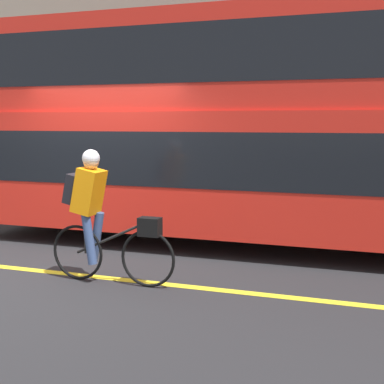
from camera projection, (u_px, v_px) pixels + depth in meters
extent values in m
plane|color=#232326|center=(58.00, 273.00, 6.95)|extent=(80.00, 80.00, 0.00)
cube|color=yellow|center=(58.00, 273.00, 6.95)|extent=(50.00, 0.14, 0.01)
cube|color=#A8A399|center=(190.00, 208.00, 11.81)|extent=(60.00, 2.51, 0.11)
cube|color=gray|center=(210.00, 45.00, 12.64)|extent=(60.00, 0.30, 7.49)
cylinder|color=black|center=(111.00, 206.00, 9.38)|extent=(0.98, 0.30, 0.98)
cube|color=red|center=(293.00, 171.00, 8.26)|extent=(10.16, 2.45, 1.81)
cube|color=black|center=(293.00, 157.00, 8.23)|extent=(9.76, 2.47, 0.80)
cube|color=red|center=(295.00, 63.00, 8.05)|extent=(10.16, 2.35, 1.45)
cube|color=black|center=(295.00, 58.00, 8.04)|extent=(9.76, 2.37, 0.81)
torus|color=black|center=(148.00, 259.00, 6.32)|extent=(0.69, 0.04, 0.69)
torus|color=black|center=(78.00, 252.00, 6.63)|extent=(0.69, 0.04, 0.69)
cylinder|color=black|center=(112.00, 238.00, 6.44)|extent=(0.96, 0.03, 0.47)
cylinder|color=black|center=(85.00, 233.00, 6.56)|extent=(0.03, 0.03, 0.51)
cube|color=black|center=(150.00, 227.00, 6.26)|extent=(0.26, 0.16, 0.22)
cube|color=orange|center=(89.00, 191.00, 6.47)|extent=(0.37, 0.32, 0.58)
cube|color=black|center=(74.00, 189.00, 6.53)|extent=(0.21, 0.26, 0.38)
cylinder|color=#384C7A|center=(97.00, 236.00, 6.61)|extent=(0.21, 0.11, 0.62)
cylinder|color=#384C7A|center=(89.00, 239.00, 6.45)|extent=(0.19, 0.11, 0.62)
sphere|color=tan|center=(91.00, 162.00, 6.41)|extent=(0.19, 0.19, 0.19)
sphere|color=silver|center=(91.00, 158.00, 6.40)|extent=(0.21, 0.21, 0.21)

